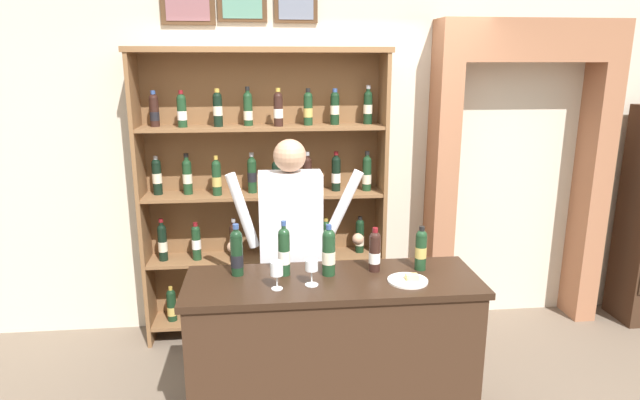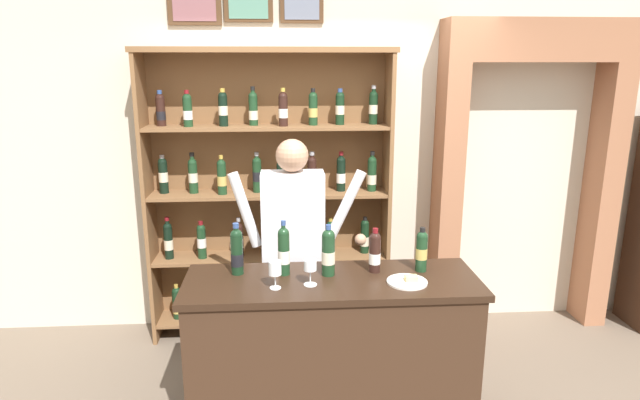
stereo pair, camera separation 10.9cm
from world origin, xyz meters
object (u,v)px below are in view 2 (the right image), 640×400
at_px(tasting_bottle_chianti, 237,251).
at_px(wine_glass_spare, 275,269).
at_px(tasting_bottle_grappa, 328,252).
at_px(tasting_bottle_prosecco, 375,252).
at_px(tasting_bottle_rosso, 422,250).
at_px(wine_glass_right, 310,267).
at_px(tasting_bottle_brunello, 284,250).
at_px(cheese_plate, 408,281).
at_px(tasting_counter, 332,353).
at_px(wine_shelf, 269,191).
at_px(shopkeeper, 293,234).

relative_size(tasting_bottle_chianti, wine_glass_spare, 1.94).
relative_size(tasting_bottle_chianti, tasting_bottle_grappa, 1.01).
bearing_deg(tasting_bottle_prosecco, tasting_bottle_rosso, -1.16).
relative_size(tasting_bottle_prosecco, tasting_bottle_rosso, 1.00).
bearing_deg(wine_glass_right, tasting_bottle_brunello, 130.59).
distance_m(tasting_bottle_prosecco, cheese_plate, 0.27).
distance_m(tasting_counter, tasting_bottle_brunello, 0.69).
bearing_deg(wine_glass_right, tasting_bottle_grappa, 51.76).
xyz_separation_m(tasting_bottle_prosecco, wine_glass_right, (-0.39, -0.18, -0.02)).
relative_size(wine_glass_spare, cheese_plate, 0.70).
bearing_deg(tasting_bottle_chianti, tasting_bottle_grappa, -5.84).
bearing_deg(cheese_plate, tasting_bottle_chianti, 168.15).
bearing_deg(tasting_bottle_chianti, tasting_counter, -12.69).
height_order(wine_shelf, tasting_counter, wine_shelf).
distance_m(wine_shelf, wine_glass_right, 1.33).
bearing_deg(tasting_counter, cheese_plate, -10.75).
distance_m(wine_shelf, tasting_counter, 1.47).
distance_m(tasting_bottle_prosecco, wine_glass_spare, 0.63).
relative_size(tasting_bottle_chianti, tasting_bottle_prosecco, 1.15).
distance_m(wine_shelf, tasting_bottle_chianti, 1.12).
height_order(tasting_bottle_rosso, wine_glass_right, tasting_bottle_rosso).
xyz_separation_m(tasting_bottle_prosecco, tasting_bottle_rosso, (0.28, -0.01, 0.01)).
bearing_deg(wine_glass_right, tasting_bottle_rosso, 14.23).
relative_size(tasting_bottle_brunello, wine_glass_spare, 2.06).
bearing_deg(tasting_bottle_grappa, cheese_plate, -18.78).
bearing_deg(tasting_bottle_grappa, wine_glass_spare, -150.24).
xyz_separation_m(tasting_bottle_brunello, wine_glass_spare, (-0.05, -0.20, -0.04)).
xyz_separation_m(tasting_bottle_rosso, wine_glass_right, (-0.68, -0.17, -0.02)).
height_order(tasting_counter, tasting_bottle_grappa, tasting_bottle_grappa).
bearing_deg(tasting_counter, tasting_bottle_rosso, 10.08).
relative_size(tasting_counter, wine_glass_spare, 10.65).
bearing_deg(wine_shelf, tasting_bottle_rosso, -50.53).
height_order(tasting_bottle_grappa, tasting_bottle_rosso, tasting_bottle_grappa).
height_order(shopkeeper, tasting_bottle_prosecco, shopkeeper).
xyz_separation_m(shopkeeper, tasting_bottle_brunello, (-0.06, -0.48, 0.05)).
height_order(tasting_bottle_brunello, wine_glass_right, tasting_bottle_brunello).
xyz_separation_m(shopkeeper, tasting_bottle_prosecco, (0.48, -0.47, 0.03)).
distance_m(tasting_bottle_grappa, cheese_plate, 0.49).
distance_m(tasting_counter, shopkeeper, 0.84).
bearing_deg(tasting_bottle_brunello, tasting_counter, -19.34).
distance_m(tasting_counter, wine_glass_spare, 0.68).
height_order(wine_shelf, tasting_bottle_chianti, wine_shelf).
xyz_separation_m(tasting_bottle_brunello, tasting_bottle_prosecco, (0.54, 0.01, -0.02)).
bearing_deg(tasting_bottle_prosecco, tasting_bottle_grappa, -173.27).
xyz_separation_m(tasting_bottle_grappa, cheese_plate, (0.44, -0.15, -0.14)).
bearing_deg(tasting_bottle_prosecco, cheese_plate, -48.71).
bearing_deg(tasting_bottle_chianti, tasting_bottle_brunello, -5.66).
xyz_separation_m(tasting_bottle_chianti, tasting_bottle_brunello, (0.28, -0.03, 0.01)).
distance_m(wine_shelf, tasting_bottle_grappa, 1.22).
bearing_deg(cheese_plate, tasting_bottle_brunello, 165.78).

